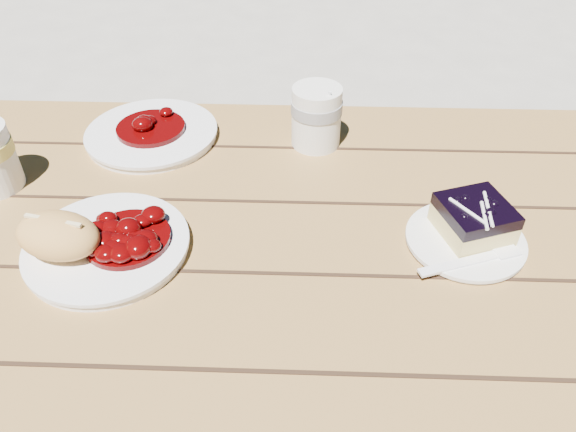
{
  "coord_description": "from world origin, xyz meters",
  "views": [
    {
      "loc": [
        0.33,
        -0.63,
        1.31
      ],
      "look_at": [
        0.31,
        -0.03,
        0.81
      ],
      "focal_mm": 35.0,
      "sensor_mm": 36.0,
      "label": 1
    }
  ],
  "objects_px": {
    "main_plate": "(108,247)",
    "second_plate": "(152,134)",
    "dessert_plate": "(465,241)",
    "picnic_table": "(109,302)",
    "coffee_cup": "(316,117)",
    "bread_roll": "(58,236)",
    "blueberry_cake": "(474,218)"
  },
  "relations": [
    {
      "from": "coffee_cup",
      "to": "picnic_table",
      "type": "bearing_deg",
      "value": -143.34
    },
    {
      "from": "main_plate",
      "to": "second_plate",
      "type": "xyz_separation_m",
      "value": [
        -0.0,
        0.31,
        0.0
      ]
    },
    {
      "from": "picnic_table",
      "to": "second_plate",
      "type": "height_order",
      "value": "second_plate"
    },
    {
      "from": "picnic_table",
      "to": "blueberry_cake",
      "type": "xyz_separation_m",
      "value": [
        0.58,
        0.01,
        0.2
      ]
    },
    {
      "from": "bread_roll",
      "to": "coffee_cup",
      "type": "distance_m",
      "value": 0.48
    },
    {
      "from": "second_plate",
      "to": "picnic_table",
      "type": "bearing_deg",
      "value": -98.95
    },
    {
      "from": "picnic_table",
      "to": "bread_roll",
      "type": "distance_m",
      "value": 0.22
    },
    {
      "from": "main_plate",
      "to": "blueberry_cake",
      "type": "distance_m",
      "value": 0.53
    },
    {
      "from": "bread_roll",
      "to": "picnic_table",
      "type": "bearing_deg",
      "value": 82.04
    },
    {
      "from": "bread_roll",
      "to": "coffee_cup",
      "type": "height_order",
      "value": "coffee_cup"
    },
    {
      "from": "blueberry_cake",
      "to": "second_plate",
      "type": "height_order",
      "value": "blueberry_cake"
    },
    {
      "from": "dessert_plate",
      "to": "main_plate",
      "type": "bearing_deg",
      "value": -176.08
    },
    {
      "from": "main_plate",
      "to": "bread_roll",
      "type": "xyz_separation_m",
      "value": [
        -0.05,
        -0.02,
        0.04
      ]
    },
    {
      "from": "blueberry_cake",
      "to": "bread_roll",
      "type": "bearing_deg",
      "value": 167.74
    },
    {
      "from": "blueberry_cake",
      "to": "picnic_table",
      "type": "bearing_deg",
      "value": 161.57
    },
    {
      "from": "bread_roll",
      "to": "dessert_plate",
      "type": "relative_size",
      "value": 0.72
    },
    {
      "from": "dessert_plate",
      "to": "coffee_cup",
      "type": "xyz_separation_m",
      "value": [
        -0.22,
        0.27,
        0.05
      ]
    },
    {
      "from": "dessert_plate",
      "to": "coffee_cup",
      "type": "distance_m",
      "value": 0.35
    },
    {
      "from": "main_plate",
      "to": "dessert_plate",
      "type": "bearing_deg",
      "value": 3.92
    },
    {
      "from": "main_plate",
      "to": "second_plate",
      "type": "relative_size",
      "value": 0.97
    },
    {
      "from": "second_plate",
      "to": "main_plate",
      "type": "bearing_deg",
      "value": -89.18
    },
    {
      "from": "blueberry_cake",
      "to": "coffee_cup",
      "type": "distance_m",
      "value": 0.34
    },
    {
      "from": "main_plate",
      "to": "second_plate",
      "type": "distance_m",
      "value": 0.31
    },
    {
      "from": "main_plate",
      "to": "dessert_plate",
      "type": "distance_m",
      "value": 0.52
    },
    {
      "from": "picnic_table",
      "to": "main_plate",
      "type": "distance_m",
      "value": 0.18
    },
    {
      "from": "dessert_plate",
      "to": "blueberry_cake",
      "type": "bearing_deg",
      "value": 56.31
    },
    {
      "from": "picnic_table",
      "to": "bread_roll",
      "type": "bearing_deg",
      "value": -97.96
    },
    {
      "from": "main_plate",
      "to": "bread_roll",
      "type": "bearing_deg",
      "value": -160.02
    },
    {
      "from": "main_plate",
      "to": "blueberry_cake",
      "type": "xyz_separation_m",
      "value": [
        0.53,
        0.05,
        0.03
      ]
    },
    {
      "from": "dessert_plate",
      "to": "blueberry_cake",
      "type": "xyz_separation_m",
      "value": [
        0.01,
        0.01,
        0.03
      ]
    },
    {
      "from": "picnic_table",
      "to": "coffee_cup",
      "type": "xyz_separation_m",
      "value": [
        0.35,
        0.26,
        0.22
      ]
    },
    {
      "from": "main_plate",
      "to": "coffee_cup",
      "type": "xyz_separation_m",
      "value": [
        0.3,
        0.3,
        0.05
      ]
    }
  ]
}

